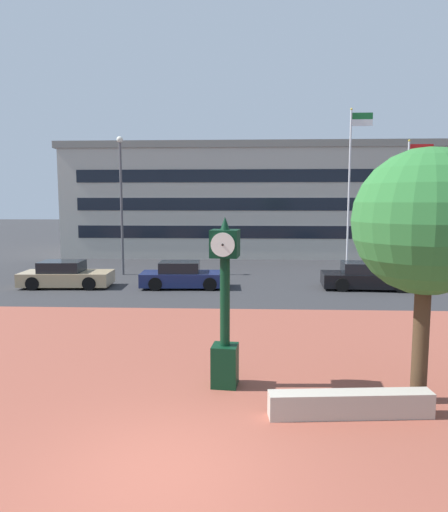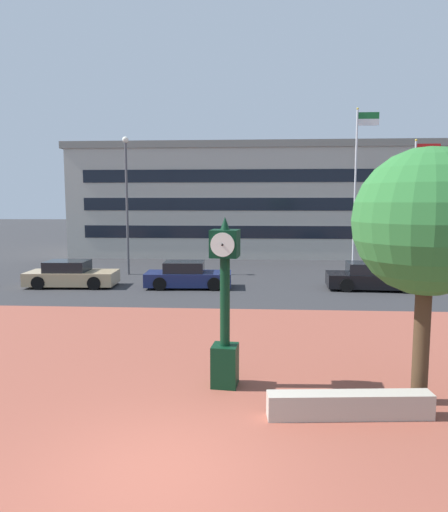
{
  "view_description": "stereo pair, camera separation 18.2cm",
  "coord_description": "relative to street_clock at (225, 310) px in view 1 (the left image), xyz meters",
  "views": [
    {
      "loc": [
        1.31,
        -6.76,
        4.19
      ],
      "look_at": [
        0.84,
        3.49,
        2.98
      ],
      "focal_mm": 32.83,
      "sensor_mm": 36.0,
      "label": 1
    },
    {
      "loc": [
        1.49,
        -6.75,
        4.19
      ],
      "look_at": [
        0.84,
        3.49,
        2.98
      ],
      "focal_mm": 32.83,
      "sensor_mm": 36.0,
      "label": 2
    }
  ],
  "objects": [
    {
      "name": "ground_plane",
      "position": [
        -0.86,
        -3.49,
        -1.77
      ],
      "size": [
        200.0,
        200.0,
        0.0
      ],
      "primitive_type": "plane",
      "color": "#2D2D30"
    },
    {
      "name": "plaza_brick_paving",
      "position": [
        -0.86,
        0.08,
        -1.76
      ],
      "size": [
        44.0,
        15.13,
        0.01
      ],
      "primitive_type": "cube",
      "color": "brown",
      "rests_on": "ground"
    },
    {
      "name": "planter_wall",
      "position": [
        2.51,
        -1.43,
        -1.52
      ],
      "size": [
        3.22,
        0.67,
        0.5
      ],
      "primitive_type": "cube",
      "rotation": [
        0.0,
        0.0,
        0.09
      ],
      "color": "#ADA393",
      "rests_on": "ground"
    },
    {
      "name": "street_clock",
      "position": [
        0.0,
        0.0,
        0.0
      ],
      "size": [
        0.67,
        0.72,
        3.85
      ],
      "rotation": [
        0.0,
        0.0,
        -0.11
      ],
      "color": "black",
      "rests_on": "ground"
    },
    {
      "name": "plaza_tree",
      "position": [
        4.26,
        -0.54,
        1.93
      ],
      "size": [
        3.19,
        2.97,
        5.26
      ],
      "color": "#42301E",
      "rests_on": "ground"
    },
    {
      "name": "car_street_near",
      "position": [
        -8.33,
        11.99,
        -1.2
      ],
      "size": [
        4.39,
        2.07,
        1.28
      ],
      "rotation": [
        0.0,
        0.0,
        4.76
      ],
      "color": "tan",
      "rests_on": "ground"
    },
    {
      "name": "car_street_mid",
      "position": [
        -2.57,
        12.07,
        -1.2
      ],
      "size": [
        4.2,
        1.97,
        1.28
      ],
      "rotation": [
        0.0,
        0.0,
        4.76
      ],
      "color": "navy",
      "rests_on": "ground"
    },
    {
      "name": "car_street_far",
      "position": [
        6.28,
        12.18,
        -1.2
      ],
      "size": [
        4.41,
        2.11,
        1.28
      ],
      "rotation": [
        0.0,
        0.0,
        4.65
      ],
      "color": "black",
      "rests_on": "ground"
    },
    {
      "name": "flagpole_primary",
      "position": [
        7.02,
        19.6,
        3.8
      ],
      "size": [
        1.38,
        0.14,
        9.86
      ],
      "color": "silver",
      "rests_on": "ground"
    },
    {
      "name": "flagpole_secondary",
      "position": [
        10.64,
        19.6,
        2.87
      ],
      "size": [
        1.55,
        0.14,
        7.95
      ],
      "color": "silver",
      "rests_on": "ground"
    },
    {
      "name": "civic_building",
      "position": [
        0.75,
        28.7,
        2.47
      ],
      "size": [
        28.16,
        11.24,
        8.45
      ],
      "color": "#B2ADA3",
      "rests_on": "ground"
    },
    {
      "name": "street_lamp_post",
      "position": [
        -6.53,
        15.95,
        2.89
      ],
      "size": [
        0.36,
        0.36,
        7.76
      ],
      "color": "#4C4C51",
      "rests_on": "ground"
    }
  ]
}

